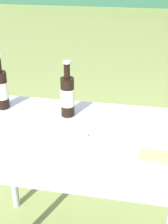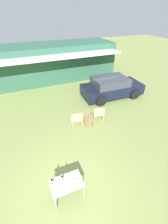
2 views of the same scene
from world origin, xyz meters
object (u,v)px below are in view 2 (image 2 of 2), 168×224
patio_table (67,184)px  cola_bottle_far (52,181)px  cake_on_plate (77,182)px  parked_car (111,87)px  wicker_chair_plain (98,113)px  cola_bottle_near (62,178)px  garden_side_table (88,119)px  wicker_chair_cushioned (77,118)px

patio_table → cola_bottle_far: size_ratio=3.88×
cake_on_plate → parked_car: bearing=50.2°
parked_car → wicker_chair_plain: parked_car is taller
wicker_chair_plain → cola_bottle_far: 4.52m
wicker_chair_plain → cola_bottle_far: bearing=57.0°
wicker_chair_plain → cola_bottle_near: bearing=60.2°
wicker_chair_plain → cake_on_plate: size_ratio=3.67×
garden_side_table → cola_bottle_near: cola_bottle_near is taller
cola_bottle_near → cola_bottle_far: bearing=176.6°
patio_table → cola_bottle_near: cola_bottle_near is taller
cola_bottle_near → parked_car: bearing=46.5°
parked_car → cola_bottle_far: bearing=-133.2°
wicker_chair_cushioned → cola_bottle_far: bearing=67.4°
parked_car → wicker_chair_cushioned: 4.00m
garden_side_table → cola_bottle_near: (-2.20, -2.93, 0.43)m
parked_car → cola_bottle_near: 7.32m
cake_on_plate → cola_bottle_near: (-0.38, 0.27, 0.07)m
wicker_chair_cushioned → garden_side_table: (0.53, -0.24, -0.05)m
garden_side_table → cola_bottle_far: (-2.52, -2.91, 0.43)m
parked_car → patio_table: size_ratio=4.26×
wicker_chair_cushioned → patio_table: wicker_chair_cushioned is taller
wicker_chair_plain → garden_side_table: 0.75m
parked_car → cola_bottle_far: size_ratio=16.53×
patio_table → cola_bottle_near: bearing=118.8°
cola_bottle_near → garden_side_table: bearing=53.1°
garden_side_table → cake_on_plate: cake_on_plate is taller
cola_bottle_near → cola_bottle_far: size_ratio=1.00×
wicker_chair_cushioned → cake_on_plate: 3.69m
wicker_chair_cushioned → cola_bottle_far: size_ratio=3.21×
cake_on_plate → cola_bottle_far: size_ratio=0.87×
parked_car → cola_bottle_near: bearing=-131.3°
parked_car → garden_side_table: parked_car is taller
wicker_chair_plain → patio_table: (-2.83, -3.31, 0.20)m
parked_car → cake_on_plate: bearing=-127.7°
parked_car → cake_on_plate: parked_car is taller
cake_on_plate → garden_side_table: bearing=60.4°
wicker_chair_cushioned → patio_table: 3.69m
patio_table → wicker_chair_cushioned: bearing=64.6°
parked_car → garden_side_table: size_ratio=8.49×
garden_side_table → cola_bottle_near: size_ratio=1.95×
patio_table → cola_bottle_far: 0.47m
parked_car → wicker_chair_plain: (-2.12, -2.16, -0.23)m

